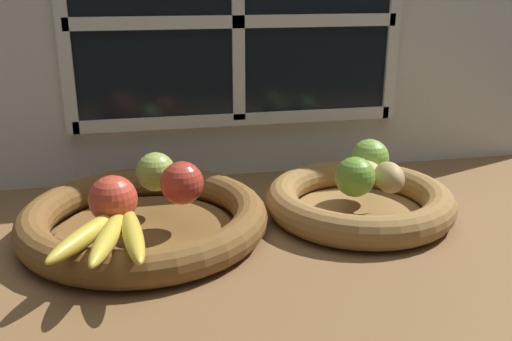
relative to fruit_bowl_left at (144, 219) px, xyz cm
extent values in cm
cube|color=brown|center=(19.88, -2.96, -4.01)|extent=(140.00, 90.00, 3.00)
cube|color=silver|center=(19.88, 27.04, 24.99)|extent=(140.00, 3.00, 55.00)
cube|color=black|center=(19.88, 25.14, 28.49)|extent=(64.00, 0.80, 38.00)
cube|color=white|center=(19.88, 24.54, 28.49)|extent=(2.40, 1.20, 38.00)
cube|color=white|center=(19.88, 24.54, 28.49)|extent=(64.00, 1.20, 2.40)
cube|color=white|center=(-12.12, 24.54, 28.49)|extent=(2.40, 1.20, 40.40)
cube|color=white|center=(51.88, 24.54, 28.49)|extent=(2.40, 1.20, 40.40)
cube|color=white|center=(19.88, 24.54, 9.49)|extent=(64.00, 1.20, 2.40)
cylinder|color=brown|center=(0.00, 0.00, -2.01)|extent=(27.73, 27.73, 1.00)
torus|color=brown|center=(0.00, 0.00, 0.19)|extent=(39.20, 39.20, 5.39)
cylinder|color=olive|center=(36.24, 0.00, -2.01)|extent=(21.96, 21.96, 1.00)
torus|color=olive|center=(36.24, 0.00, 0.19)|extent=(32.17, 32.17, 5.39)
sphere|color=#B73828|center=(6.06, -1.63, 6.26)|extent=(6.75, 6.75, 6.75)
sphere|color=#99B74C|center=(2.35, 5.04, 6.11)|extent=(6.46, 6.46, 6.46)
sphere|color=#CC422D|center=(-4.16, -6.77, 6.36)|extent=(6.96, 6.96, 6.96)
ellipsoid|color=gold|center=(-7.16, -12.83, 4.21)|extent=(11.52, 16.88, 2.66)
ellipsoid|color=gold|center=(-4.51, -13.88, 4.21)|extent=(6.55, 18.20, 2.66)
ellipsoid|color=gold|center=(-1.68, -14.06, 4.21)|extent=(4.37, 18.23, 2.66)
sphere|color=brown|center=(-2.54, -5.07, 4.21)|extent=(2.39, 2.39, 2.39)
ellipsoid|color=tan|center=(39.72, -3.48, 5.34)|extent=(5.22, 7.72, 4.91)
ellipsoid|color=tan|center=(36.24, 0.00, 5.07)|extent=(8.91, 7.65, 4.37)
sphere|color=#6B9E33|center=(33.43, -4.22, 6.12)|extent=(6.48, 6.48, 6.48)
sphere|color=#7AAD3D|center=(39.52, 4.22, 6.26)|extent=(6.75, 6.75, 6.75)
cone|color=red|center=(37.48, -1.25, 3.76)|extent=(10.62, 3.85, 1.77)
camera|label=1|loc=(0.21, -83.66, 35.96)|focal=39.38mm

